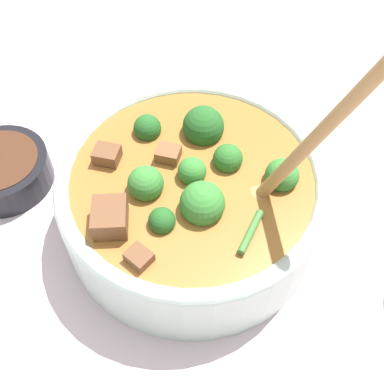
# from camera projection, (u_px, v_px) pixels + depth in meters

# --- Properties ---
(ground_plane) EXTENTS (4.00, 4.00, 0.00)m
(ground_plane) POSITION_uv_depth(u_px,v_px,m) (192.00, 222.00, 0.53)
(ground_plane) COLOR silver
(stew_bowl) EXTENTS (0.28, 0.27, 0.27)m
(stew_bowl) POSITION_uv_depth(u_px,v_px,m) (192.00, 195.00, 0.49)
(stew_bowl) COLOR #B2C6BC
(stew_bowl) RESTS_ON ground_plane
(condiment_bowl) EXTENTS (0.11, 0.11, 0.04)m
(condiment_bowl) POSITION_uv_depth(u_px,v_px,m) (2.00, 169.00, 0.55)
(condiment_bowl) COLOR black
(condiment_bowl) RESTS_ON ground_plane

